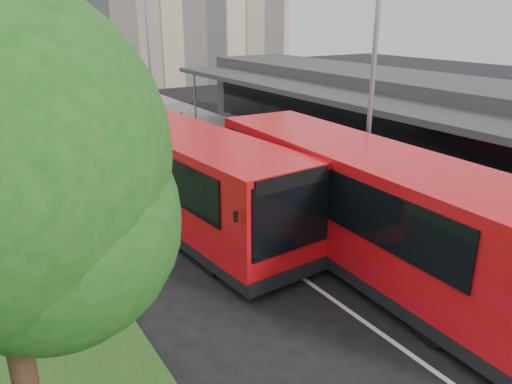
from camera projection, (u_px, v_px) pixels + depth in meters
ground at (297, 274)px, 13.50m from camera, size 120.00×120.00×0.00m
pavement at (191, 122)px, 32.49m from camera, size 5.00×80.00×0.15m
lane_centre_line at (125, 152)px, 25.54m from camera, size 0.12×70.00×0.01m
kerb_dashes at (157, 130)px, 30.37m from camera, size 0.12×56.00×0.01m
station_building at (381, 114)px, 24.60m from camera, size 7.70×26.00×4.00m
lamp_post_near at (371, 80)px, 15.56m from camera, size 1.44×0.28×8.00m
lamp_post_far at (147, 47)px, 31.60m from camera, size 1.44×0.28×8.00m
bus_main at (363, 206)px, 13.71m from camera, size 3.38×11.69×3.28m
bus_second at (182, 176)px, 16.39m from camera, size 3.74×11.39×3.17m
litter_bin at (280, 147)px, 24.10m from camera, size 0.63×0.63×0.95m
bollard at (182, 119)px, 30.65m from camera, size 0.18×0.18×0.88m
car_near at (68, 88)px, 44.42m from camera, size 2.00×3.26×1.04m
car_far at (12, 82)px, 47.66m from camera, size 1.78×3.65×1.15m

